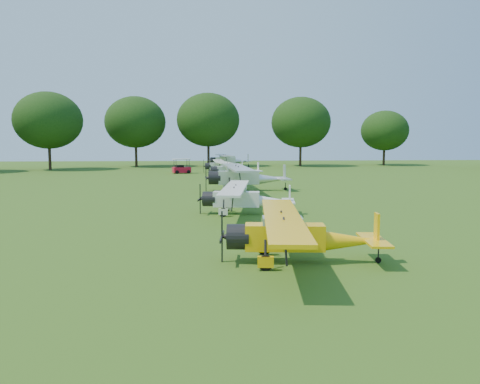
{
  "coord_description": "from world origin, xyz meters",
  "views": [
    {
      "loc": [
        -2.7,
        -26.48,
        4.47
      ],
      "look_at": [
        -0.62,
        1.52,
        1.4
      ],
      "focal_mm": 35.0,
      "sensor_mm": 36.0,
      "label": 1
    }
  ],
  "objects_px": {
    "aircraft_4": "(245,175)",
    "aircraft_7": "(228,159)",
    "aircraft_2": "(297,233)",
    "golf_cart": "(181,169)",
    "aircraft_3": "(244,197)",
    "aircraft_5": "(233,169)",
    "aircraft_6": "(223,165)"
  },
  "relations": [
    {
      "from": "aircraft_4",
      "to": "aircraft_7",
      "type": "xyz_separation_m",
      "value": [
        0.4,
        38.27,
        -0.07
      ]
    },
    {
      "from": "aircraft_2",
      "to": "aircraft_7",
      "type": "distance_m",
      "value": 63.36
    },
    {
      "from": "aircraft_4",
      "to": "aircraft_7",
      "type": "distance_m",
      "value": 38.27
    },
    {
      "from": "aircraft_4",
      "to": "golf_cart",
      "type": "distance_m",
      "value": 24.28
    },
    {
      "from": "aircraft_3",
      "to": "golf_cart",
      "type": "relative_size",
      "value": 3.52
    },
    {
      "from": "aircraft_2",
      "to": "aircraft_3",
      "type": "distance_m",
      "value": 11.64
    },
    {
      "from": "aircraft_3",
      "to": "aircraft_4",
      "type": "height_order",
      "value": "aircraft_4"
    },
    {
      "from": "aircraft_2",
      "to": "aircraft_5",
      "type": "xyz_separation_m",
      "value": [
        -0.01,
        38.76,
        0.05
      ]
    },
    {
      "from": "aircraft_3",
      "to": "aircraft_7",
      "type": "bearing_deg",
      "value": 96.23
    },
    {
      "from": "aircraft_2",
      "to": "aircraft_6",
      "type": "height_order",
      "value": "aircraft_2"
    },
    {
      "from": "aircraft_3",
      "to": "golf_cart",
      "type": "distance_m",
      "value": 37.2
    },
    {
      "from": "aircraft_4",
      "to": "aircraft_5",
      "type": "height_order",
      "value": "aircraft_4"
    },
    {
      "from": "aircraft_6",
      "to": "aircraft_7",
      "type": "bearing_deg",
      "value": 81.93
    },
    {
      "from": "aircraft_5",
      "to": "aircraft_7",
      "type": "distance_m",
      "value": 24.6
    },
    {
      "from": "aircraft_5",
      "to": "aircraft_3",
      "type": "bearing_deg",
      "value": -99.93
    },
    {
      "from": "aircraft_3",
      "to": "aircraft_2",
      "type": "bearing_deg",
      "value": -76.95
    },
    {
      "from": "golf_cart",
      "to": "aircraft_6",
      "type": "bearing_deg",
      "value": -4.21
    },
    {
      "from": "aircraft_2",
      "to": "aircraft_6",
      "type": "bearing_deg",
      "value": 97.05
    },
    {
      "from": "aircraft_2",
      "to": "aircraft_4",
      "type": "relative_size",
      "value": 0.8
    },
    {
      "from": "aircraft_3",
      "to": "aircraft_6",
      "type": "xyz_separation_m",
      "value": [
        0.13,
        38.14,
        -0.0
      ]
    },
    {
      "from": "aircraft_4",
      "to": "aircraft_7",
      "type": "bearing_deg",
      "value": 86.67
    },
    {
      "from": "aircraft_2",
      "to": "golf_cart",
      "type": "height_order",
      "value": "golf_cart"
    },
    {
      "from": "aircraft_7",
      "to": "aircraft_3",
      "type": "bearing_deg",
      "value": -98.96
    },
    {
      "from": "aircraft_2",
      "to": "golf_cart",
      "type": "bearing_deg",
      "value": 103.88
    },
    {
      "from": "aircraft_4",
      "to": "aircraft_3",
      "type": "bearing_deg",
      "value": -97.83
    },
    {
      "from": "aircraft_3",
      "to": "aircraft_7",
      "type": "relative_size",
      "value": 0.81
    },
    {
      "from": "aircraft_2",
      "to": "aircraft_3",
      "type": "height_order",
      "value": "aircraft_2"
    },
    {
      "from": "aircraft_3",
      "to": "aircraft_6",
      "type": "bearing_deg",
      "value": 97.8
    },
    {
      "from": "aircraft_5",
      "to": "golf_cart",
      "type": "relative_size",
      "value": 3.8
    },
    {
      "from": "aircraft_7",
      "to": "aircraft_6",
      "type": "bearing_deg",
      "value": -103.34
    },
    {
      "from": "aircraft_2",
      "to": "golf_cart",
      "type": "relative_size",
      "value": 3.63
    },
    {
      "from": "aircraft_6",
      "to": "golf_cart",
      "type": "height_order",
      "value": "golf_cart"
    }
  ]
}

